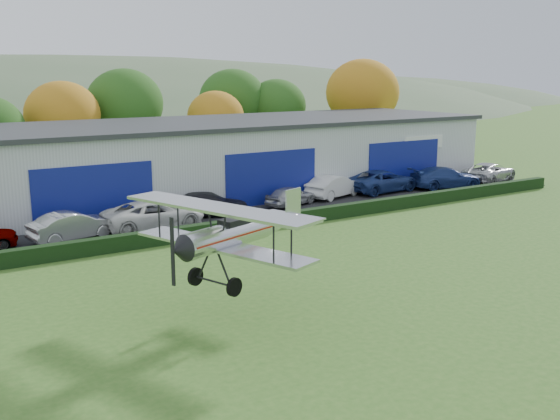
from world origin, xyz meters
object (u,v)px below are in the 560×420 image
car_3 (209,204)px  car_6 (382,181)px  car_1 (73,226)px  car_7 (446,178)px  car_8 (489,172)px  hangar (229,156)px  car_4 (291,196)px  car_5 (334,186)px  car_2 (154,215)px  biplane (237,230)px

car_3 → car_6: bearing=-67.9°
car_1 → car_7: car_7 is taller
car_3 → car_8: size_ratio=0.88×
hangar → car_4: hangar is taller
car_5 → hangar: bearing=20.1°
car_2 → biplane: 14.65m
car_5 → biplane: size_ratio=0.62×
car_2 → car_5: 14.45m
hangar → car_5: 8.36m
car_7 → car_8: (5.06, 0.07, -0.03)m
hangar → biplane: (-11.81, -22.75, 0.60)m
car_3 → car_5: bearing=-66.1°
car_4 → car_7: (13.66, -0.88, 0.15)m
car_5 → car_8: car_5 is taller
biplane → car_5: bearing=24.7°
car_2 → car_5: size_ratio=1.20×
car_3 → car_5: size_ratio=1.03×
car_4 → car_1: bearing=78.1°
car_4 → car_5: 4.29m
car_1 → car_6: (23.17, 1.82, 0.05)m
car_3 → car_2: bearing=129.0°
car_5 → car_6: bearing=-109.5°
car_6 → car_8: (10.18, -1.38, -0.03)m
biplane → car_6: bearing=17.9°
car_1 → car_6: bearing=-96.5°
hangar → car_6: 11.55m
hangar → car_2: (-9.42, -8.49, -1.80)m
car_2 → car_6: (18.64, 1.76, 0.01)m
car_3 → car_7: (19.60, -1.07, 0.09)m
hangar → car_8: hangar is taller
car_5 → car_7: 9.58m
car_3 → car_5: (10.16, 0.58, 0.07)m
car_6 → car_4: bearing=89.1°
car_5 → car_6: 4.32m
car_2 → car_4: car_2 is taller
car_3 → car_8: car_8 is taller
car_2 → biplane: size_ratio=0.74×
car_3 → car_4: car_3 is taller
biplane → car_2: bearing=61.1°
hangar → car_4: bearing=-84.7°
car_1 → car_8: (33.36, 0.44, 0.03)m
car_8 → car_3: bearing=72.9°
car_7 → car_2: bearing=105.9°
car_4 → car_7: size_ratio=0.69×
car_2 → car_8: bearing=-91.0°
car_6 → car_8: 10.28m
car_2 → hangar: bearing=-49.7°
car_2 → car_8: size_ratio=1.03×
car_1 → car_5: (18.85, 2.02, 0.04)m
car_6 → car_8: car_6 is taller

